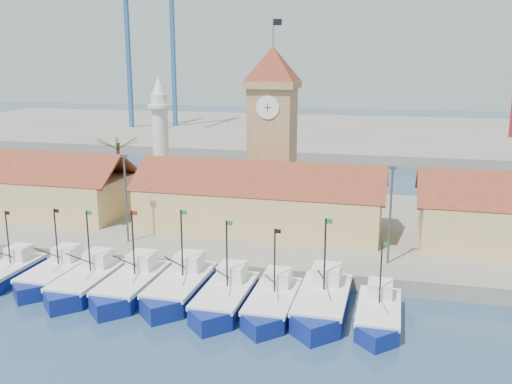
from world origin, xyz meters
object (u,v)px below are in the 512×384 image
(boat_4, at_px, (179,289))
(minaret, at_px, (161,140))
(boat_0, at_px, (5,274))
(clock_tower, at_px, (272,128))

(boat_4, xyz_separation_m, minaret, (-12.04, 24.87, 8.91))
(boat_0, xyz_separation_m, clock_tower, (19.61, 23.28, 11.26))
(clock_tower, bearing_deg, boat_0, -130.11)
(boat_4, bearing_deg, minaret, 115.84)
(boat_0, relative_size, minaret, 0.55)
(boat_0, relative_size, boat_4, 0.86)
(boat_4, relative_size, clock_tower, 0.46)
(boat_0, bearing_deg, minaret, 79.66)
(boat_0, height_order, minaret, minaret)
(boat_0, height_order, clock_tower, clock_tower)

